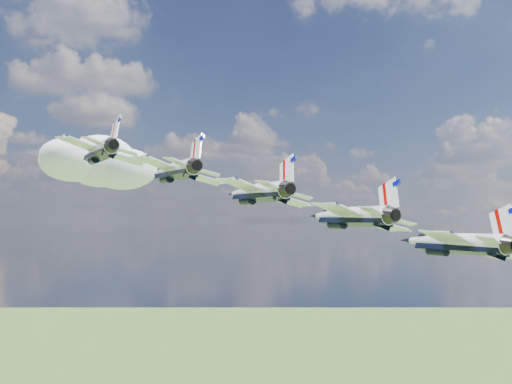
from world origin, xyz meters
name	(u,v)px	position (x,y,z in m)	size (l,w,h in m)	color
cloud_far	(88,167)	(21.22, 211.66, 179.44)	(60.25, 47.34, 23.67)	white
jet_0	(99,151)	(-11.39, -1.79, 161.89)	(11.03, 16.33, 4.88)	white
jet_1	(173,171)	(-3.37, -9.56, 158.98)	(11.03, 16.33, 4.88)	silver
jet_2	(256,192)	(4.65, -17.33, 156.07)	(11.03, 16.33, 4.88)	white
jet_3	(348,216)	(12.67, -25.09, 153.15)	(11.03, 16.33, 4.88)	silver
jet_4	(451,242)	(20.70, -32.86, 150.24)	(11.03, 16.33, 4.88)	white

